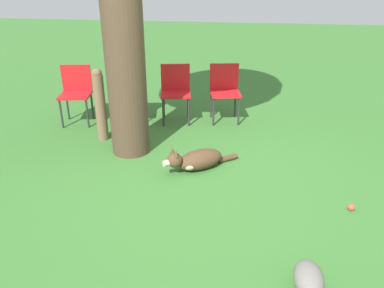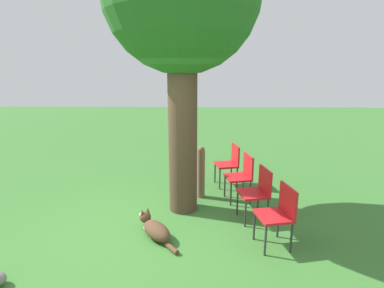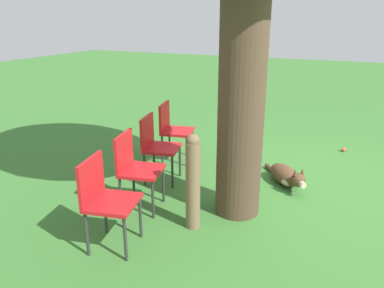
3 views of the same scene
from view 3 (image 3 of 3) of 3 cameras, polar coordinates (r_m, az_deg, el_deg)
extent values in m
plane|color=#38702D|center=(4.84, 16.36, -6.76)|extent=(30.00, 30.00, 0.00)
cylinder|color=#4C3828|center=(3.75, 7.65, 9.00)|extent=(0.47, 0.47, 2.79)
ellipsoid|color=#513823|center=(4.94, 13.91, -4.55)|extent=(0.57, 0.62, 0.23)
ellipsoid|color=#C6B293|center=(4.81, 14.76, -5.39)|extent=(0.31, 0.30, 0.14)
sphere|color=#513823|center=(4.64, 15.87, -5.29)|extent=(0.24, 0.24, 0.17)
cylinder|color=#C6B293|center=(4.57, 16.45, -5.92)|extent=(0.10, 0.10, 0.07)
cone|color=#513823|center=(4.62, 16.49, -4.06)|extent=(0.05, 0.05, 0.08)
cone|color=#513823|center=(4.58, 15.47, -4.20)|extent=(0.05, 0.05, 0.08)
cylinder|color=#513823|center=(5.28, 11.92, -3.72)|extent=(0.21, 0.25, 0.07)
cylinder|color=brown|center=(3.70, 0.14, -6.44)|extent=(0.14, 0.14, 0.90)
sphere|color=brown|center=(3.52, 0.15, 0.54)|extent=(0.13, 0.13, 0.13)
cube|color=red|center=(5.43, -2.22, 1.94)|extent=(0.50, 0.52, 0.04)
cube|color=red|center=(5.42, -4.24, 4.23)|extent=(0.12, 0.44, 0.39)
cylinder|color=#2D2D2D|center=(5.64, 0.07, 0.12)|extent=(0.03, 0.03, 0.43)
cylinder|color=#2D2D2D|center=(5.29, -0.82, -1.18)|extent=(0.03, 0.03, 0.43)
cylinder|color=#2D2D2D|center=(5.72, -3.45, 0.37)|extent=(0.03, 0.03, 0.43)
cylinder|color=#2D2D2D|center=(5.38, -4.56, -0.89)|extent=(0.03, 0.03, 0.43)
cube|color=red|center=(4.75, -4.55, -0.65)|extent=(0.50, 0.52, 0.04)
cube|color=red|center=(4.74, -6.86, 1.96)|extent=(0.12, 0.44, 0.39)
cylinder|color=#2D2D2D|center=(4.96, -1.85, -2.61)|extent=(0.03, 0.03, 0.43)
cylinder|color=#2D2D2D|center=(4.62, -3.02, -4.30)|extent=(0.03, 0.03, 0.43)
cylinder|color=#2D2D2D|center=(5.05, -5.81, -2.27)|extent=(0.03, 0.03, 0.43)
cylinder|color=#2D2D2D|center=(4.72, -7.25, -3.90)|extent=(0.03, 0.03, 0.43)
cube|color=red|center=(4.09, -7.65, -4.07)|extent=(0.50, 0.52, 0.04)
cube|color=red|center=(4.08, -10.35, -1.05)|extent=(0.12, 0.44, 0.39)
cylinder|color=#2D2D2D|center=(4.30, -4.39, -6.19)|extent=(0.03, 0.03, 0.43)
cylinder|color=#2D2D2D|center=(3.97, -5.98, -8.45)|extent=(0.03, 0.03, 0.43)
cylinder|color=#2D2D2D|center=(4.41, -8.89, -5.70)|extent=(0.03, 0.03, 0.43)
cylinder|color=#2D2D2D|center=(4.09, -10.81, -7.84)|extent=(0.03, 0.03, 0.43)
cube|color=red|center=(3.47, -11.95, -8.75)|extent=(0.50, 0.52, 0.04)
cube|color=red|center=(3.46, -15.14, -5.17)|extent=(0.12, 0.44, 0.39)
cylinder|color=#2D2D2D|center=(3.67, -7.87, -11.00)|extent=(0.03, 0.03, 0.43)
cylinder|color=#2D2D2D|center=(3.37, -10.15, -14.09)|extent=(0.03, 0.03, 0.43)
cylinder|color=#2D2D2D|center=(3.80, -13.05, -10.23)|extent=(0.03, 0.03, 0.43)
cylinder|color=#2D2D2D|center=(3.51, -15.73, -13.09)|extent=(0.03, 0.03, 0.43)
sphere|color=#E54C33|center=(6.38, 22.09, -0.78)|extent=(0.07, 0.07, 0.07)
camera|label=1|loc=(5.91, 57.96, 10.83)|focal=35.00mm
camera|label=2|loc=(8.43, 16.25, 20.48)|focal=28.00mm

